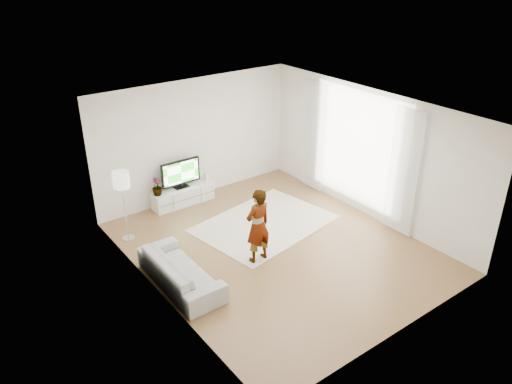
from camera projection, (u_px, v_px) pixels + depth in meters
floor at (276, 248)px, 9.88m from camera, size 6.00×6.00×0.00m
ceiling at (279, 111)px, 8.65m from camera, size 6.00×6.00×0.00m
wall_left at (155, 224)px, 7.93m from camera, size 0.02×6.00×2.80m
wall_right at (369, 154)px, 10.60m from camera, size 0.02×6.00×2.80m
wall_back at (195, 139)px, 11.42m from camera, size 5.00×0.02×2.80m
wall_front at (409, 256)px, 7.10m from camera, size 5.00×0.02×2.80m
window at (358, 148)px, 10.78m from camera, size 0.01×2.60×2.50m
curtain_near at (404, 173)px, 9.85m from camera, size 0.04×0.70×2.60m
curtain_far at (314, 137)px, 11.72m from camera, size 0.04×0.70×2.60m
media_console at (183, 196)px, 11.49m from camera, size 1.45×0.41×0.41m
television at (181, 173)px, 11.26m from camera, size 0.96×0.19×0.67m
game_console at (206, 177)px, 11.70m from camera, size 0.08×0.15×0.20m
potted_plant at (157, 187)px, 10.98m from camera, size 0.30×0.30×0.41m
rug at (264, 224)px, 10.73m from camera, size 3.09×2.44×0.01m
player at (258, 226)px, 9.17m from camera, size 0.55×0.38×1.47m
sofa at (180, 271)px, 8.70m from camera, size 0.76×1.94×0.57m
floor_lamp at (121, 183)px, 9.65m from camera, size 0.33×0.33×1.48m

